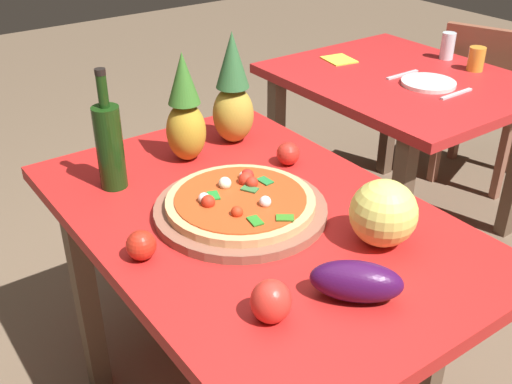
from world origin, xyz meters
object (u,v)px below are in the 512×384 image
(tomato_beside_pepper, at_px, (288,154))
(fork_utensil, at_px, (402,75))
(pineapple_right, at_px, (233,94))
(melon, at_px, (383,213))
(knife_utensil, at_px, (456,94))
(background_table, at_px, (401,99))
(dining_chair, at_px, (484,97))
(pizza_board, at_px, (241,210))
(wine_bottle, at_px, (110,145))
(pineapple_left, at_px, (185,113))
(tomato_by_bottle, at_px, (141,245))
(eggplant, at_px, (356,281))
(drinking_glass_juice, at_px, (476,59))
(drinking_glass_water, at_px, (448,46))
(pizza, at_px, (240,201))
(dinner_plate, at_px, (428,83))
(napkin_folded, at_px, (339,60))
(bell_pepper, at_px, (271,301))
(display_table, at_px, (254,242))

(tomato_beside_pepper, relative_size, fork_utensil, 0.40)
(pineapple_right, height_order, melon, pineapple_right)
(melon, distance_m, knife_utensil, 1.12)
(background_table, xyz_separation_m, dining_chair, (-0.03, 0.66, -0.15))
(background_table, distance_m, knife_utensil, 0.29)
(melon, bearing_deg, pizza_board, -146.35)
(background_table, relative_size, wine_bottle, 2.97)
(pineapple_left, bearing_deg, dining_chair, 95.54)
(tomato_by_bottle, distance_m, tomato_beside_pepper, 0.61)
(eggplant, xyz_separation_m, drinking_glass_juice, (-0.81, 1.48, 0.01))
(melon, height_order, drinking_glass_water, melon)
(pizza, bearing_deg, dining_chair, 106.27)
(background_table, distance_m, drinking_glass_water, 0.38)
(dining_chair, distance_m, dinner_plate, 0.73)
(dinner_plate, bearing_deg, wine_bottle, -88.41)
(dining_chair, distance_m, pizza_board, 1.94)
(background_table, bearing_deg, wine_bottle, -83.00)
(pizza_board, xyz_separation_m, napkin_folded, (-0.83, 1.11, -0.01))
(pineapple_right, distance_m, knife_utensil, 0.97)
(fork_utensil, bearing_deg, tomato_beside_pepper, -68.29)
(wine_bottle, xyz_separation_m, bell_pepper, (0.71, 0.03, -0.09))
(wine_bottle, bearing_deg, dinner_plate, 91.59)
(pizza_board, xyz_separation_m, bell_pepper, (0.37, -0.18, 0.03))
(dining_chair, relative_size, drinking_glass_water, 7.15)
(pizza_board, distance_m, pineapple_left, 0.39)
(pizza_board, bearing_deg, drinking_glass_water, 110.25)
(eggplant, bearing_deg, tomato_by_bottle, -142.69)
(pineapple_left, height_order, drinking_glass_juice, pineapple_left)
(dinner_plate, bearing_deg, display_table, -71.11)
(drinking_glass_juice, bearing_deg, bell_pepper, -65.68)
(dining_chair, height_order, pizza_board, dining_chair)
(tomato_beside_pepper, bearing_deg, drinking_glass_juice, 100.67)
(pineapple_right, relative_size, bell_pepper, 3.84)
(tomato_by_bottle, bearing_deg, dinner_plate, 105.17)
(pineapple_right, distance_m, napkin_folded, 0.98)
(pineapple_left, xyz_separation_m, bell_pepper, (0.74, -0.23, -0.11))
(napkin_folded, bearing_deg, melon, -38.50)
(pizza, xyz_separation_m, drinking_glass_water, (-0.56, 1.52, 0.02))
(dining_chair, bearing_deg, pizza, 86.24)
(drinking_glass_juice, distance_m, fork_utensil, 0.34)
(tomato_by_bottle, distance_m, napkin_folded, 1.65)
(pineapple_right, bearing_deg, napkin_folded, 116.63)
(pizza_board, distance_m, drinking_glass_juice, 1.54)
(pizza_board, bearing_deg, dinner_plate, 107.60)
(pizza_board, xyz_separation_m, wine_bottle, (-0.34, -0.21, 0.12))
(pizza, height_order, eggplant, eggplant)
(pizza, bearing_deg, background_table, 113.13)
(drinking_glass_water, bearing_deg, fork_utensil, -82.35)
(drinking_glass_water, relative_size, fork_utensil, 0.66)
(bell_pepper, xyz_separation_m, fork_utensil, (-0.89, 1.36, -0.04))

